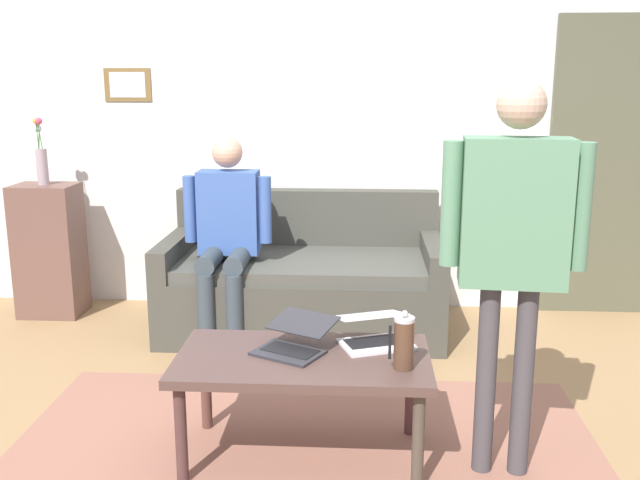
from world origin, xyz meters
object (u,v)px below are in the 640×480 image
Objects in this scene: side_shelf at (50,250)px; laptop_center at (374,334)px; flower_vase at (41,159)px; person_standing at (514,231)px; laptop_left at (294,342)px; interior_door at (609,169)px; french_press at (404,343)px; coffee_table at (303,367)px; person_seated at (227,227)px; couch at (303,284)px.

laptop_center is at bearing 143.13° from side_shelf.
flower_vase is 0.28× the size of person_standing.
laptop_center is 0.79m from person_standing.
laptop_left is 1.04m from person_standing.
laptop_center is (1.63, 1.97, -0.51)m from interior_door.
laptop_center is at bearing -67.31° from french_press.
interior_door is 4.98× the size of laptop_left.
flower_vase is at bearing -43.67° from coffee_table.
person_standing is (-2.77, 1.91, 0.59)m from side_shelf.
person_seated is (0.55, -1.37, 0.21)m from laptop_left.
couch reaches higher than coffee_table.
side_shelf is 0.56× the size of person_standing.
interior_door is at bearing -116.31° from person_standing.
person_standing is at bearing -174.16° from french_press.
french_press is (-0.56, 1.76, 0.28)m from couch.
side_shelf is (1.93, -1.84, 0.04)m from coffee_table.
couch is 1.95× the size of side_shelf.
coffee_table is (-0.14, 1.65, 0.12)m from couch.
person_standing reaches higher than flower_vase.
couch is 1.87m from french_press.
couch is at bearing -86.69° from laptop_left.
interior_door is 3.87m from flower_vase.
interior_door is 4.52× the size of flower_vase.
side_shelf is at bearing -39.72° from french_press.
laptop_left is at bearing -7.72° from person_standing.
french_press is (-0.47, 0.16, 0.07)m from laptop_left.
laptop_left is 2.60m from side_shelf.
couch is at bearing 174.04° from flower_vase.
interior_door reaches higher than french_press.
interior_door is at bearing -166.87° from couch.
coffee_table is at bearing 136.31° from side_shelf.
side_shelf is 0.64m from flower_vase.
flower_vase is (2.35, -1.95, 0.51)m from french_press.
french_press is 3.06m from side_shelf.
french_press is (-0.12, 0.28, 0.07)m from laptop_center.
interior_door reaches higher than flower_vase.
coffee_table is 1.58m from person_seated.
french_press reaches higher than laptop_center.
couch is 1.97m from flower_vase.
flower_vase reaches higher than side_shelf.
person_seated reaches higher than coffee_table.
flower_vase reaches higher than laptop_left.
person_seated is at bearing -68.30° from laptop_left.
flower_vase is (2.23, -1.67, 0.58)m from laptop_center.
couch is 1.57m from laptop_center.
side_shelf reaches higher than french_press.
french_press is at bearing 140.28° from side_shelf.
person_seated is (1.01, -1.54, 0.14)m from french_press.
flower_vase reaches higher than person_seated.
french_press is at bearing 107.59° from couch.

